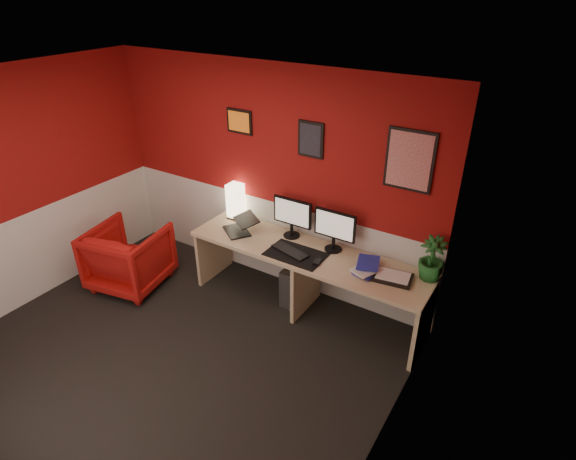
% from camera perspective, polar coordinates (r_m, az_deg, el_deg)
% --- Properties ---
extents(ground, '(4.00, 3.50, 0.01)m').
position_cam_1_polar(ground, '(4.69, -14.70, -15.58)').
color(ground, black).
rests_on(ground, ground).
extents(ceiling, '(4.00, 3.50, 0.01)m').
position_cam_1_polar(ceiling, '(3.49, -19.93, 15.42)').
color(ceiling, white).
rests_on(ceiling, ground).
extents(wall_back, '(4.00, 0.01, 2.50)m').
position_cam_1_polar(wall_back, '(5.10, -2.50, 6.22)').
color(wall_back, maroon).
rests_on(wall_back, ground).
extents(wall_left, '(0.01, 3.50, 2.50)m').
position_cam_1_polar(wall_left, '(5.50, -31.22, 3.61)').
color(wall_left, maroon).
rests_on(wall_left, ground).
extents(wall_right, '(0.01, 3.50, 2.50)m').
position_cam_1_polar(wall_right, '(2.97, 10.97, -13.20)').
color(wall_right, maroon).
rests_on(wall_right, ground).
extents(wainscot_back, '(4.00, 0.01, 1.00)m').
position_cam_1_polar(wainscot_back, '(5.43, -2.36, -1.12)').
color(wainscot_back, silver).
rests_on(wainscot_back, ground).
extents(wainscot_left, '(0.01, 3.50, 1.00)m').
position_cam_1_polar(wainscot_left, '(5.80, -29.33, -3.08)').
color(wainscot_left, silver).
rests_on(wainscot_left, ground).
extents(wainscot_right, '(0.01, 3.50, 1.00)m').
position_cam_1_polar(wainscot_right, '(3.52, 9.67, -22.29)').
color(wainscot_right, silver).
rests_on(wainscot_right, ground).
extents(desk, '(2.60, 0.65, 0.73)m').
position_cam_1_polar(desk, '(4.95, 2.26, -6.31)').
color(desk, tan).
rests_on(desk, ground).
extents(shoji_lamp, '(0.16, 0.16, 0.40)m').
position_cam_1_polar(shoji_lamp, '(5.35, -6.47, 3.45)').
color(shoji_lamp, '#FFE5B2').
rests_on(shoji_lamp, desk).
extents(laptop, '(0.40, 0.38, 0.22)m').
position_cam_1_polar(laptop, '(5.08, -6.38, 0.86)').
color(laptop, black).
rests_on(laptop, desk).
extents(monitor_left, '(0.45, 0.06, 0.58)m').
position_cam_1_polar(monitor_left, '(4.89, 0.47, 2.22)').
color(monitor_left, black).
rests_on(monitor_left, desk).
extents(monitor_right, '(0.45, 0.06, 0.58)m').
position_cam_1_polar(monitor_right, '(4.66, 5.74, 0.62)').
color(monitor_right, black).
rests_on(monitor_right, desk).
extents(desk_mat, '(0.60, 0.38, 0.01)m').
position_cam_1_polar(desk_mat, '(4.70, 0.97, -3.01)').
color(desk_mat, black).
rests_on(desk_mat, desk).
extents(keyboard, '(0.44, 0.23, 0.02)m').
position_cam_1_polar(keyboard, '(4.73, 0.24, -2.60)').
color(keyboard, black).
rests_on(keyboard, desk_mat).
extents(mouse, '(0.08, 0.11, 0.03)m').
position_cam_1_polar(mouse, '(4.55, 3.60, -3.99)').
color(mouse, black).
rests_on(mouse, desk_mat).
extents(book_bottom, '(0.24, 0.29, 0.02)m').
position_cam_1_polar(book_bottom, '(4.53, 8.74, -4.60)').
color(book_bottom, '#222AA0').
rests_on(book_bottom, desk).
extents(book_middle, '(0.28, 0.32, 0.02)m').
position_cam_1_polar(book_middle, '(4.51, 8.79, -4.32)').
color(book_middle, silver).
rests_on(book_middle, book_bottom).
extents(book_top, '(0.28, 0.33, 0.03)m').
position_cam_1_polar(book_top, '(4.52, 8.55, -3.87)').
color(book_top, '#222AA0').
rests_on(book_top, book_middle).
extents(zen_tray, '(0.38, 0.30, 0.03)m').
position_cam_1_polar(zen_tray, '(4.44, 12.82, -5.73)').
color(zen_tray, black).
rests_on(zen_tray, desk).
extents(potted_plant, '(0.26, 0.26, 0.43)m').
position_cam_1_polar(potted_plant, '(4.43, 17.33, -3.39)').
color(potted_plant, '#19591E').
rests_on(potted_plant, desk).
extents(pc_tower, '(0.21, 0.46, 0.45)m').
position_cam_1_polar(pc_tower, '(5.17, 1.12, -6.48)').
color(pc_tower, '#99999E').
rests_on(pc_tower, ground).
extents(armchair, '(0.92, 0.94, 0.73)m').
position_cam_1_polar(armchair, '(5.65, -18.99, -3.14)').
color(armchair, '#A6110E').
rests_on(armchair, ground).
extents(art_left, '(0.32, 0.02, 0.26)m').
position_cam_1_polar(art_left, '(5.08, -6.01, 13.18)').
color(art_left, orange).
rests_on(art_left, wall_back).
extents(art_center, '(0.28, 0.02, 0.36)m').
position_cam_1_polar(art_center, '(4.63, 2.83, 11.08)').
color(art_center, black).
rests_on(art_center, wall_back).
extents(art_right, '(0.44, 0.02, 0.56)m').
position_cam_1_polar(art_right, '(4.27, 14.77, 8.29)').
color(art_right, red).
rests_on(art_right, wall_back).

